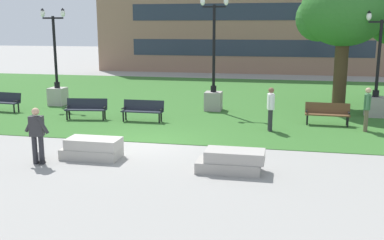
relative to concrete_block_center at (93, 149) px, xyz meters
name	(u,v)px	position (x,y,z in m)	size (l,w,h in m)	color
ground_plane	(147,143)	(1.11, 2.11, -0.31)	(140.00, 140.00, 0.00)	gray
grass_lawn	(200,99)	(1.11, 12.11, -0.30)	(40.00, 20.00, 0.02)	#336628
concrete_block_center	(93,149)	(0.00, 0.00, 0.00)	(1.82, 0.90, 0.64)	#B2ADA3
concrete_block_left	(231,161)	(4.41, -0.47, 0.00)	(1.90, 0.90, 0.64)	#9E9991
person_skateboarder	(37,132)	(-1.34, -0.88, 0.66)	(0.87, 0.32, 1.71)	#28282D
skateboard	(41,158)	(-1.45, -0.58, -0.22)	(0.72, 0.97, 0.14)	black
park_bench_near_left	(3,101)	(-7.42, 6.40, 0.23)	(1.84, 0.69, 0.90)	#1E232D
park_bench_near_right	(327,112)	(7.58, 6.42, 0.23)	(1.82, 0.59, 0.90)	brown
park_bench_far_left	(86,107)	(-2.70, 5.46, 0.23)	(1.86, 0.79, 0.90)	#1E232D
park_bench_far_right	(143,109)	(-0.14, 5.55, 0.23)	(1.80, 0.54, 0.90)	#1E232D
lamp_post_left	(213,88)	(2.44, 8.69, 0.80)	(1.32, 0.80, 5.40)	gray
lamp_post_right	(57,86)	(-5.70, 8.52, 0.71)	(1.32, 0.80, 4.91)	#ADA89E
lamp_post_center	(376,95)	(9.83, 8.63, 0.68)	(1.32, 0.80, 4.70)	gray
tree_far_left	(343,11)	(8.42, 10.57, 4.44)	(4.36, 4.16, 6.58)	#42301E
person_bystander_near_lawn	(367,107)	(8.96, 5.52, 0.68)	(0.31, 0.84, 1.71)	brown
person_bystander_far_lawn	(271,107)	(5.30, 4.82, 0.68)	(0.30, 0.79, 1.71)	#28282D
building_facade_distant	(250,1)	(2.68, 26.61, 5.75)	(27.25, 1.03, 12.13)	#8E6B56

